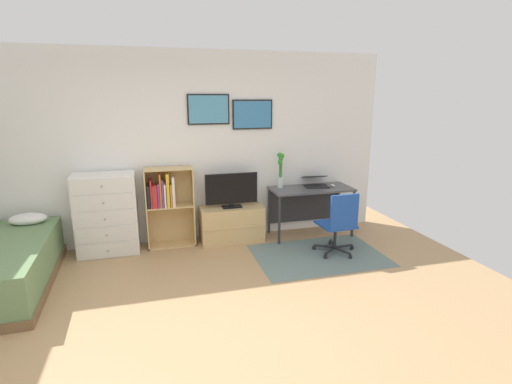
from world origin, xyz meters
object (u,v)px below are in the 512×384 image
television (232,191)px  bamboo_vase (280,168)px  dresser (107,214)px  computer_mouse (333,185)px  office_chair (339,222)px  laptop (315,182)px  desk (309,196)px  bookshelf (166,201)px  tv_stand (232,224)px

television → bamboo_vase: bamboo_vase is taller
dresser → computer_mouse: 3.26m
office_chair → computer_mouse: bearing=67.3°
laptop → computer_mouse: size_ratio=4.17×
bamboo_vase → desk: bearing=-8.7°
bookshelf → laptop: size_ratio=2.58×
office_chair → bookshelf: bearing=153.4°
tv_stand → office_chair: office_chair is taller
tv_stand → television: size_ratio=1.21×
tv_stand → television: 0.51m
bookshelf → tv_stand: 1.00m
bookshelf → television: 0.93m
dresser → tv_stand: 1.72m
dresser → desk: size_ratio=0.89×
dresser → computer_mouse: (3.25, -0.06, 0.21)m
computer_mouse → dresser: bearing=178.9°
tv_stand → television: bearing=-90.0°
bookshelf → bamboo_vase: (1.68, 0.02, 0.37)m
bookshelf → computer_mouse: (2.47, -0.13, 0.10)m
laptop → dresser: bearing=-171.1°
bookshelf → television: size_ratio=1.48×
laptop → television: bearing=-169.6°
dresser → desk: bearing=0.3°
laptop → computer_mouse: (0.24, -0.11, -0.05)m
bookshelf → office_chair: 2.39m
tv_stand → office_chair: 1.56m
dresser → bamboo_vase: 2.51m
dresser → bookshelf: bearing=4.8°
desk → laptop: laptop is taller
tv_stand → desk: (1.21, -0.00, 0.34)m
desk → bamboo_vase: bearing=171.3°
office_chair → laptop: laptop is taller
television → office_chair: 1.57m
desk → office_chair: size_ratio=1.42×
dresser → desk: 2.90m
bamboo_vase → bookshelf: bearing=-179.5°
bamboo_vase → computer_mouse: bearing=-10.2°
bookshelf → bamboo_vase: size_ratio=2.12×
television → laptop: 1.32m
bookshelf → television: (0.92, -0.07, 0.10)m
office_chair → tv_stand: bearing=141.6°
tv_stand → bamboo_vase: 1.09m
television → bamboo_vase: size_ratio=1.44×
computer_mouse → bookshelf: bearing=177.1°
bookshelf → desk: 2.12m
dresser → bamboo_vase: bearing=1.9°
dresser → bookshelf: size_ratio=0.98×
laptop → tv_stand: bearing=-170.6°
bookshelf → tv_stand: size_ratio=1.23×
computer_mouse → bamboo_vase: (-0.79, 0.14, 0.27)m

